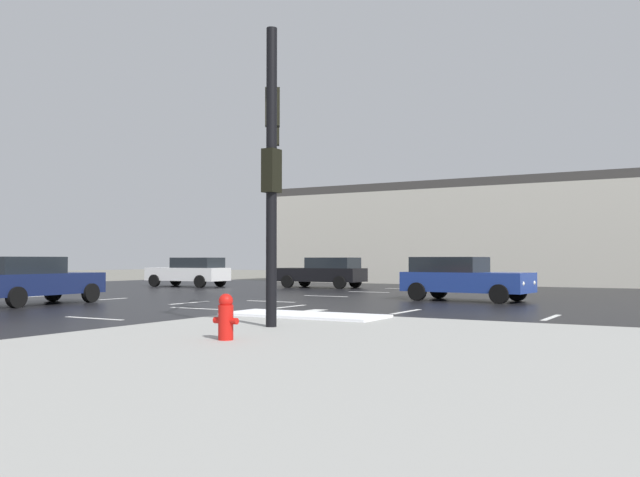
% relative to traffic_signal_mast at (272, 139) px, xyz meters
% --- Properties ---
extents(ground_plane, '(120.00, 120.00, 0.00)m').
position_rel_traffic_signal_mast_xyz_m(ground_plane, '(-4.80, 5.09, -4.30)').
color(ground_plane, slate).
extents(road_asphalt, '(44.00, 44.00, 0.02)m').
position_rel_traffic_signal_mast_xyz_m(road_asphalt, '(-4.80, 5.09, -4.29)').
color(road_asphalt, black).
rests_on(road_asphalt, ground_plane).
extents(sidewalk_corner, '(18.00, 18.00, 0.14)m').
position_rel_traffic_signal_mast_xyz_m(sidewalk_corner, '(7.20, -6.91, -4.23)').
color(sidewalk_corner, '#9E9E99').
rests_on(sidewalk_corner, ground_plane).
extents(snow_strip_curbside, '(4.00, 1.60, 0.06)m').
position_rel_traffic_signal_mast_xyz_m(snow_strip_curbside, '(0.20, 1.09, -4.13)').
color(snow_strip_curbside, white).
rests_on(snow_strip_curbside, sidewalk_corner).
extents(lane_markings, '(36.15, 36.15, 0.01)m').
position_rel_traffic_signal_mast_xyz_m(lane_markings, '(-3.59, 3.71, -4.28)').
color(lane_markings, silver).
rests_on(lane_markings, road_asphalt).
extents(traffic_signal_mast, '(3.66, 5.48, 6.17)m').
position_rel_traffic_signal_mast_xyz_m(traffic_signal_mast, '(0.00, 0.00, 0.00)').
color(traffic_signal_mast, black).
rests_on(traffic_signal_mast, sidewalk_corner).
extents(fire_hydrant, '(0.48, 0.26, 0.79)m').
position_rel_traffic_signal_mast_xyz_m(fire_hydrant, '(1.58, -3.77, -3.76)').
color(fire_hydrant, red).
rests_on(fire_hydrant, sidewalk_corner).
extents(strip_building_background, '(24.47, 8.00, 6.18)m').
position_rel_traffic_signal_mast_xyz_m(strip_building_background, '(-4.30, 29.13, -1.21)').
color(strip_building_background, beige).
rests_on(strip_building_background, ground_plane).
extents(sedan_black, '(4.57, 2.10, 1.58)m').
position_rel_traffic_signal_mast_xyz_m(sedan_black, '(-8.81, 18.10, -3.45)').
color(sedan_black, black).
rests_on(sedan_black, road_asphalt).
extents(sedan_navy, '(2.24, 4.62, 1.58)m').
position_rel_traffic_signal_mast_xyz_m(sedan_navy, '(-10.70, 1.78, -3.45)').
color(sedan_navy, '#141E47').
rests_on(sedan_navy, road_asphalt).
extents(sedan_white, '(4.60, 2.19, 1.58)m').
position_rel_traffic_signal_mast_xyz_m(sedan_white, '(-15.90, 15.79, -3.45)').
color(sedan_white, white).
rests_on(sedan_white, road_asphalt).
extents(sedan_blue, '(4.65, 2.35, 1.58)m').
position_rel_traffic_signal_mast_xyz_m(sedan_blue, '(0.95, 10.91, -3.45)').
color(sedan_blue, navy).
rests_on(sedan_blue, road_asphalt).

